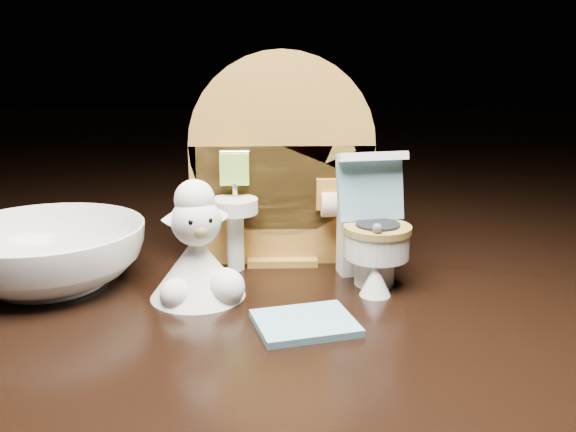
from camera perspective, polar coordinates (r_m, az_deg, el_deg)
name	(u,v)px	position (r m, az deg, el deg)	size (l,w,h in m)	color
backdrop_panel	(281,172)	(0.45, -0.64, 3.89)	(0.13, 0.05, 0.15)	#A8752F
toy_toilet	(372,234)	(0.43, 7.45, -1.63)	(0.05, 0.06, 0.09)	white
bath_mat	(305,323)	(0.37, 1.52, -9.50)	(0.05, 0.04, 0.00)	#6DA1B3
toilet_brush	(376,277)	(0.41, 7.79, -5.36)	(0.02, 0.02, 0.05)	white
plush_lamb	(198,257)	(0.40, -8.02, -3.63)	(0.06, 0.06, 0.08)	white
ceramic_bowl	(48,255)	(0.45, -20.57, -3.28)	(0.13, 0.13, 0.04)	white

